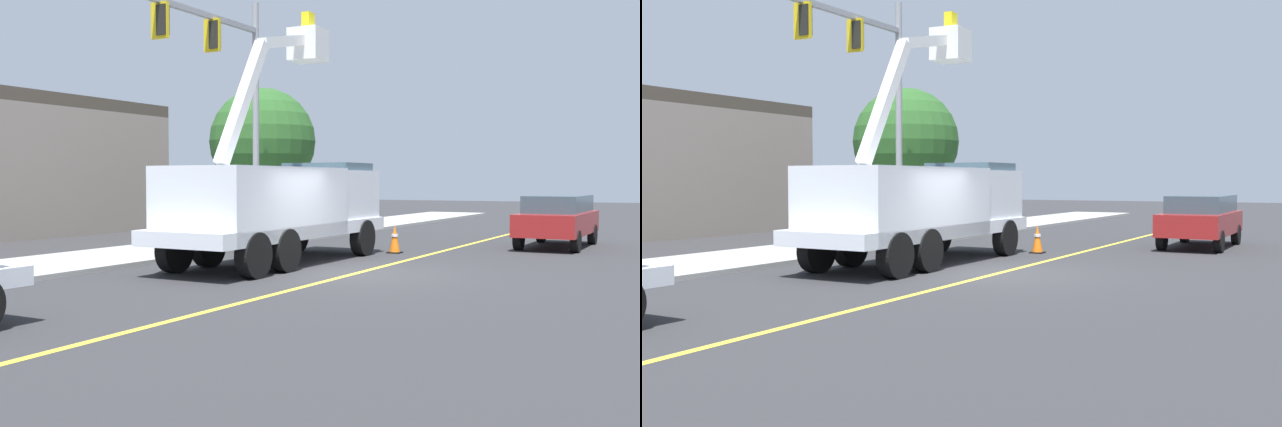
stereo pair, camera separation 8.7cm
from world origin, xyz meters
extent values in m
plane|color=#2D2D30|center=(0.00, 0.00, 0.00)|extent=(120.00, 120.00, 0.00)
cube|color=#9E9E99|center=(0.40, 7.27, 0.06)|extent=(60.11, 6.88, 0.12)
cube|color=yellow|center=(0.00, 0.00, 0.00)|extent=(49.93, 2.90, 0.01)
cube|color=white|center=(1.10, 2.67, 0.90)|extent=(8.32, 2.95, 0.36)
cube|color=white|center=(3.72, 2.53, 1.67)|extent=(2.75, 2.49, 1.60)
cube|color=#384C56|center=(3.92, 2.52, 2.37)|extent=(1.92, 2.20, 0.64)
cube|color=white|center=(0.12, 2.72, 1.62)|extent=(5.38, 2.78, 1.80)
cube|color=white|center=(-0.45, 2.77, 4.11)|extent=(2.05, 0.37, 3.22)
cube|color=white|center=(1.64, 2.68, 5.89)|extent=(2.46, 0.39, 0.76)
cube|color=white|center=(2.84, 2.62, 5.98)|extent=(0.90, 0.90, 0.90)
cube|color=yellow|center=(2.84, 2.62, 6.58)|extent=(0.36, 0.24, 0.60)
cylinder|color=black|center=(4.03, 3.64, 0.52)|extent=(1.06, 0.40, 1.04)
cylinder|color=black|center=(3.91, 1.39, 0.52)|extent=(1.06, 0.40, 1.04)
cylinder|color=black|center=(-0.31, 3.87, 0.52)|extent=(1.06, 0.40, 1.04)
cylinder|color=black|center=(-0.43, 1.63, 0.52)|extent=(1.06, 0.40, 1.04)
cylinder|color=black|center=(-1.62, 3.95, 0.52)|extent=(1.06, 0.40, 1.04)
cylinder|color=black|center=(-1.74, 1.70, 0.52)|extent=(1.06, 0.40, 1.04)
cube|color=maroon|center=(9.15, -3.33, 0.79)|extent=(4.90, 2.16, 0.70)
cube|color=#384C56|center=(9.30, -3.34, 1.39)|extent=(3.54, 1.86, 0.60)
cylinder|color=black|center=(7.47, -4.09, 0.34)|extent=(0.69, 0.28, 0.68)
cylinder|color=black|center=(7.57, -2.38, 0.34)|extent=(0.69, 0.28, 0.68)
cylinder|color=black|center=(10.73, -4.27, 0.34)|extent=(0.69, 0.28, 0.68)
cylinder|color=black|center=(10.83, -2.56, 0.34)|extent=(0.69, 0.28, 0.68)
cube|color=black|center=(5.01, 0.80, 0.02)|extent=(0.40, 0.40, 0.04)
cone|color=orange|center=(5.01, 0.80, 0.45)|extent=(0.32, 0.32, 0.82)
cylinder|color=white|center=(5.01, 0.80, 0.53)|extent=(0.20, 0.20, 0.08)
cylinder|color=gray|center=(5.63, 5.98, 4.05)|extent=(0.22, 0.22, 8.11)
cube|color=gray|center=(2.66, 6.14, 7.17)|extent=(5.95, 0.49, 0.16)
cube|color=gold|center=(3.25, 6.11, 6.62)|extent=(0.15, 0.57, 1.00)
cube|color=black|center=(3.25, 6.01, 6.62)|extent=(0.22, 0.33, 0.84)
cube|color=gold|center=(0.88, 6.24, 6.62)|extent=(0.15, 0.57, 1.00)
cube|color=black|center=(0.87, 6.14, 6.62)|extent=(0.22, 0.33, 0.84)
cylinder|color=brown|center=(9.17, 7.76, 1.13)|extent=(0.32, 0.32, 2.25)
sphere|color=#285623|center=(9.17, 7.76, 3.70)|extent=(4.14, 4.14, 4.14)
camera|label=1|loc=(-15.77, -6.65, 2.21)|focal=41.22mm
camera|label=2|loc=(-15.73, -6.72, 2.21)|focal=41.22mm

